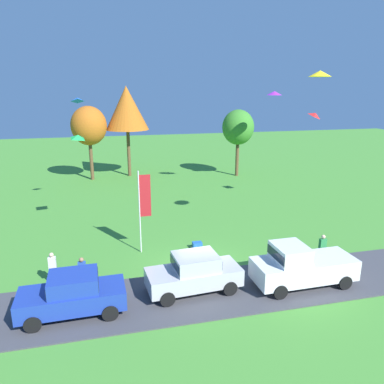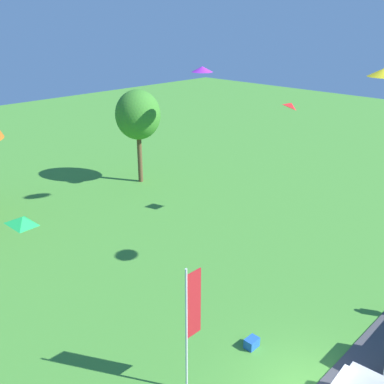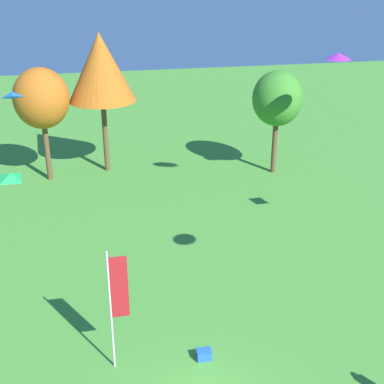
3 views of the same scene
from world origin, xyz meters
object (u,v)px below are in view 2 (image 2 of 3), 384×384
Objects in this scene: kite_diamond_near_flag at (291,105)px; flag_banner at (191,313)px; kite_delta_mid_center at (202,69)px; cooler_box at (252,343)px; kite_diamond_over_trees at (23,221)px; tree_left_of_center at (138,115)px; kite_delta_low_drifter at (384,72)px.

flag_banner is at bearing -158.51° from kite_diamond_near_flag.
kite_diamond_near_flag is 7.13m from kite_delta_mid_center.
kite_diamond_near_flag is at bearing 28.12° from cooler_box.
kite_delta_mid_center reaches higher than kite_diamond_over_trees.
flag_banner is at bearing -124.91° from tree_left_of_center.
kite_diamond_over_trees is at bearing -153.35° from kite_delta_mid_center.
kite_diamond_over_trees is at bearing 159.56° from kite_delta_low_drifter.
flag_banner is 4.28m from cooler_box.
flag_banner is at bearing 173.13° from kite_delta_low_drifter.
tree_left_of_center is 8.02× the size of kite_diamond_over_trees.
kite_delta_mid_center reaches higher than flag_banner.
kite_diamond_near_flag is 8.29m from kite_delta_low_drifter.
kite_delta_low_drifter is at bearing -121.42° from kite_diamond_near_flag.
kite_diamond_near_flag reaches higher than flag_banner.
kite_delta_low_drifter is (9.86, -1.19, 7.01)m from flag_banner.
kite_delta_mid_center is (1.51, -5.15, 3.63)m from tree_left_of_center.
tree_left_of_center is 12.83× the size of cooler_box.
kite_delta_mid_center is (-0.15, 6.96, 1.52)m from kite_diamond_near_flag.
kite_diamond_near_flag is (1.66, -12.11, 2.11)m from tree_left_of_center.
kite_diamond_near_flag reaches higher than cooler_box.
tree_left_of_center is 5.65× the size of kite_delta_low_drifter.
kite_delta_mid_center is at bearing 26.65° from kite_diamond_over_trees.
kite_delta_low_drifter is 14.25m from kite_delta_mid_center.
tree_left_of_center is at bearing 62.89° from cooler_box.
cooler_box is at bearing -151.88° from kite_diamond_near_flag.
tree_left_of_center is 20.73m from cooler_box.
tree_left_of_center is 1.46× the size of flag_banner.
flag_banner is 12.16m from kite_delta_low_drifter.
kite_delta_mid_center is at bearing 73.95° from kite_delta_low_drifter.
kite_diamond_over_trees is (-15.76, -13.81, 1.16)m from tree_left_of_center.
kite_delta_low_drifter is (6.74, -0.89, 9.93)m from cooler_box.
kite_diamond_near_flag is 17.53m from kite_diamond_over_trees.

